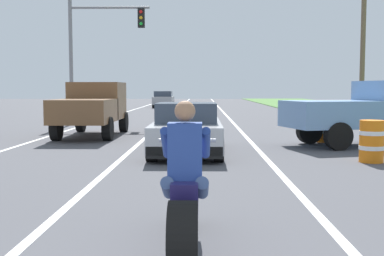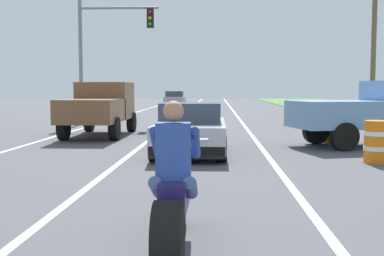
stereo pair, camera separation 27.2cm
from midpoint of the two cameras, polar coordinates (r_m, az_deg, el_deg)
lane_stripe_left_solid at (r=22.81m, az=-13.42°, el=0.12°), size 0.14×120.00×0.01m
lane_stripe_right_solid at (r=22.13m, az=4.94°, el=0.10°), size 0.14×120.00×0.01m
lane_stripe_centre_dashed at (r=22.18m, az=-4.38°, el=0.11°), size 0.14×120.00×0.01m
motorcycle_with_rider at (r=5.24m, az=-2.32°, el=-8.10°), size 0.70×2.21×1.62m
sports_car_silver at (r=13.14m, az=-1.19°, el=-0.25°), size 1.84×4.30×1.37m
pickup_truck_left_lane_brown at (r=18.36m, az=-11.95°, el=2.54°), size 2.02×4.80×1.98m
pickup_truck_right_shoulder_light_blue at (r=15.92m, az=19.70°, el=2.06°), size 5.14×3.14×1.98m
traffic_light_mast_near at (r=24.33m, az=-11.61°, el=9.73°), size 3.91×0.34×6.00m
utility_pole_roadside at (r=25.53m, az=18.99°, el=8.66°), size 0.24×0.24×7.30m
construction_barrel_nearest at (r=12.27m, az=19.60°, el=-1.45°), size 0.58×0.58×1.00m
construction_barrel_mid at (r=16.49m, az=14.59°, el=0.16°), size 0.58×0.58×1.00m
distant_car_far_ahead at (r=44.99m, az=-3.52°, el=3.39°), size 1.80×4.00×1.50m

